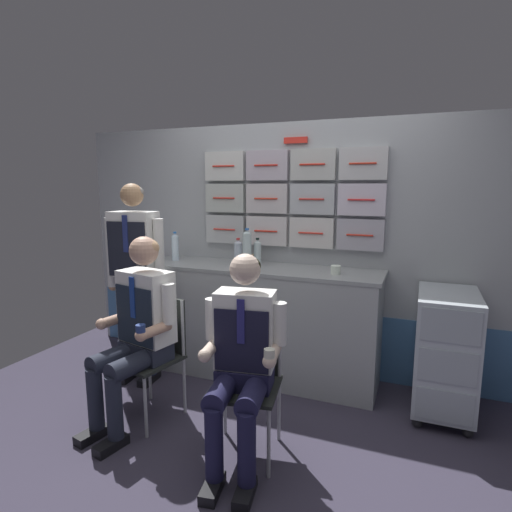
{
  "coord_description": "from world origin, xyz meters",
  "views": [
    {
      "loc": [
        1.03,
        -2.1,
        1.62
      ],
      "look_at": [
        -0.04,
        0.59,
        1.13
      ],
      "focal_mm": 29.27,
      "sensor_mm": 36.0,
      "label": 1
    }
  ],
  "objects_px": {
    "crew_member_right": "(242,353)",
    "crew_member_left": "(138,323)",
    "crew_member_standing": "(135,267)",
    "water_bottle_clear": "(247,248)",
    "espresso_cup_small": "(336,269)",
    "folding_chair_left": "(156,343)",
    "folding_chair_right": "(248,368)",
    "service_trolley": "(445,350)"
  },
  "relations": [
    {
      "from": "espresso_cup_small",
      "to": "folding_chair_left",
      "type": "bearing_deg",
      "value": -144.81
    },
    {
      "from": "crew_member_left",
      "to": "folding_chair_right",
      "type": "xyz_separation_m",
      "value": [
        0.8,
        0.03,
        -0.2
      ]
    },
    {
      "from": "folding_chair_left",
      "to": "water_bottle_clear",
      "type": "relative_size",
      "value": 2.62
    },
    {
      "from": "folding_chair_left",
      "to": "crew_member_standing",
      "type": "height_order",
      "value": "crew_member_standing"
    },
    {
      "from": "folding_chair_right",
      "to": "espresso_cup_small",
      "type": "height_order",
      "value": "espresso_cup_small"
    },
    {
      "from": "water_bottle_clear",
      "to": "espresso_cup_small",
      "type": "height_order",
      "value": "water_bottle_clear"
    },
    {
      "from": "crew_member_left",
      "to": "folding_chair_right",
      "type": "relative_size",
      "value": 1.54
    },
    {
      "from": "folding_chair_left",
      "to": "crew_member_left",
      "type": "distance_m",
      "value": 0.25
    },
    {
      "from": "crew_member_right",
      "to": "folding_chair_left",
      "type": "bearing_deg",
      "value": 160.23
    },
    {
      "from": "crew_member_right",
      "to": "crew_member_standing",
      "type": "bearing_deg",
      "value": 152.16
    },
    {
      "from": "service_trolley",
      "to": "crew_member_left",
      "type": "xyz_separation_m",
      "value": [
        -1.94,
        -0.9,
        0.24
      ]
    },
    {
      "from": "folding_chair_left",
      "to": "crew_member_right",
      "type": "bearing_deg",
      "value": -19.77
    },
    {
      "from": "folding_chair_left",
      "to": "crew_member_standing",
      "type": "xyz_separation_m",
      "value": [
        -0.44,
        0.37,
        0.45
      ]
    },
    {
      "from": "crew_member_left",
      "to": "crew_member_standing",
      "type": "relative_size",
      "value": 0.79
    },
    {
      "from": "water_bottle_clear",
      "to": "folding_chair_right",
      "type": "bearing_deg",
      "value": -66.58
    },
    {
      "from": "folding_chair_left",
      "to": "service_trolley",
      "type": "bearing_deg",
      "value": 21.33
    },
    {
      "from": "crew_member_right",
      "to": "crew_member_standing",
      "type": "distance_m",
      "value": 1.42
    },
    {
      "from": "folding_chair_left",
      "to": "crew_member_right",
      "type": "relative_size",
      "value": 0.68
    },
    {
      "from": "crew_member_left",
      "to": "crew_member_standing",
      "type": "height_order",
      "value": "crew_member_standing"
    },
    {
      "from": "folding_chair_right",
      "to": "espresso_cup_small",
      "type": "bearing_deg",
      "value": 69.16
    },
    {
      "from": "folding_chair_left",
      "to": "espresso_cup_small",
      "type": "bearing_deg",
      "value": 35.19
    },
    {
      "from": "crew_member_standing",
      "to": "water_bottle_clear",
      "type": "height_order",
      "value": "crew_member_standing"
    },
    {
      "from": "service_trolley",
      "to": "folding_chair_left",
      "type": "height_order",
      "value": "service_trolley"
    },
    {
      "from": "folding_chair_right",
      "to": "crew_member_left",
      "type": "bearing_deg",
      "value": -177.9
    },
    {
      "from": "water_bottle_clear",
      "to": "espresso_cup_small",
      "type": "relative_size",
      "value": 4.22
    },
    {
      "from": "folding_chair_right",
      "to": "crew_member_standing",
      "type": "relative_size",
      "value": 0.51
    },
    {
      "from": "crew_member_right",
      "to": "espresso_cup_small",
      "type": "xyz_separation_m",
      "value": [
        0.32,
        1.07,
        0.31
      ]
    },
    {
      "from": "folding_chair_right",
      "to": "folding_chair_left",
      "type": "bearing_deg",
      "value": 170.7
    },
    {
      "from": "crew_member_standing",
      "to": "espresso_cup_small",
      "type": "distance_m",
      "value": 1.61
    },
    {
      "from": "crew_member_left",
      "to": "crew_member_right",
      "type": "bearing_deg",
      "value": -8.97
    },
    {
      "from": "crew_member_standing",
      "to": "water_bottle_clear",
      "type": "relative_size",
      "value": 5.13
    },
    {
      "from": "crew_member_right",
      "to": "crew_member_left",
      "type": "bearing_deg",
      "value": 171.03
    },
    {
      "from": "service_trolley",
      "to": "crew_member_standing",
      "type": "distance_m",
      "value": 2.43
    },
    {
      "from": "crew_member_left",
      "to": "espresso_cup_small",
      "type": "distance_m",
      "value": 1.5
    },
    {
      "from": "crew_member_right",
      "to": "water_bottle_clear",
      "type": "xyz_separation_m",
      "value": [
        -0.44,
        1.11,
        0.43
      ]
    },
    {
      "from": "crew_member_standing",
      "to": "folding_chair_left",
      "type": "bearing_deg",
      "value": -39.72
    },
    {
      "from": "folding_chair_left",
      "to": "folding_chair_right",
      "type": "relative_size",
      "value": 1.0
    },
    {
      "from": "crew_member_right",
      "to": "crew_member_standing",
      "type": "relative_size",
      "value": 0.75
    },
    {
      "from": "service_trolley",
      "to": "folding_chair_left",
      "type": "bearing_deg",
      "value": -158.67
    },
    {
      "from": "service_trolley",
      "to": "folding_chair_right",
      "type": "bearing_deg",
      "value": -142.77
    },
    {
      "from": "folding_chair_left",
      "to": "crew_member_right",
      "type": "xyz_separation_m",
      "value": [
        0.79,
        -0.28,
        0.16
      ]
    },
    {
      "from": "espresso_cup_small",
      "to": "service_trolley",
      "type": "bearing_deg",
      "value": -2.6
    }
  ]
}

